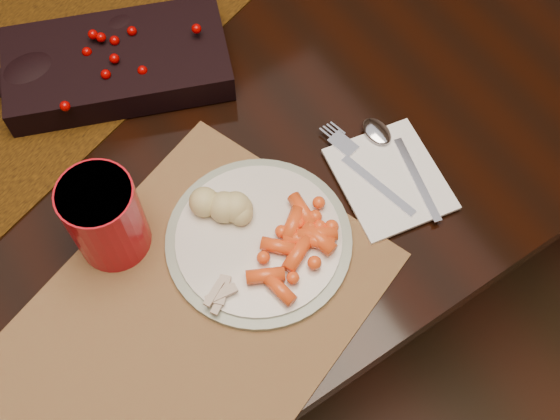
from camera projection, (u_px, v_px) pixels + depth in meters
floor at (210, 274)px, 1.69m from camera, size 5.00×5.00×0.00m
dining_table at (193, 201)px, 1.36m from camera, size 1.80×1.00×0.75m
table_runner at (82, 22)px, 1.07m from camera, size 1.74×0.88×0.00m
centerpiece at (116, 60)px, 1.00m from camera, size 0.35×0.27×0.06m
placemat_main at (188, 321)px, 0.85m from camera, size 0.56×0.49×0.00m
dinner_plate at (259, 240)px, 0.89m from camera, size 0.29×0.29×0.01m
baby_carrots at (292, 245)px, 0.87m from camera, size 0.13×0.10×0.02m
mashed_potatoes at (218, 206)px, 0.88m from camera, size 0.09×0.08×0.04m
turkey_shreds at (223, 294)px, 0.84m from camera, size 0.07×0.06×0.01m
napkin at (390, 179)px, 0.94m from camera, size 0.16×0.18×0.01m
fork at (369, 175)px, 0.94m from camera, size 0.05×0.16×0.00m
spoon at (404, 164)px, 0.95m from camera, size 0.08×0.17×0.00m
red_cup at (105, 218)px, 0.85m from camera, size 0.10×0.10×0.13m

